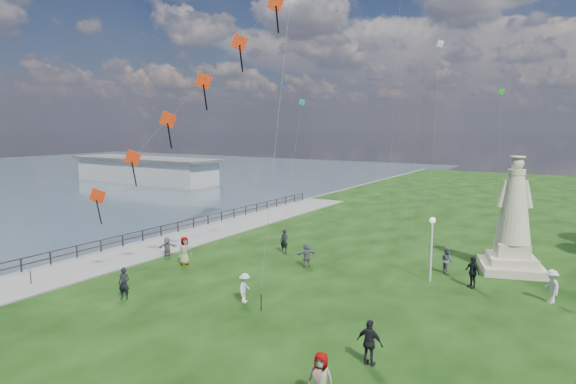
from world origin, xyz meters
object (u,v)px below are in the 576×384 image
Objects in this scene: person_7 at (447,260)px; person_10 at (185,251)px; person_5 at (167,247)px; person_6 at (284,241)px; lamppost at (432,235)px; person_3 at (370,343)px; person_4 at (321,380)px; person_8 at (552,286)px; person_9 at (472,272)px; person_2 at (245,288)px; person_11 at (307,255)px; pier_pavilion at (145,170)px; statue at (513,228)px; person_0 at (124,283)px.

person_10 reaches higher than person_7.
person_5 is 0.86× the size of person_6.
person_3 is (0.88, -11.75, -1.94)m from lamppost.
lamppost is 2.35× the size of person_7.
person_4 is 1.09× the size of person_6.
person_8 is (17.80, -1.22, 0.04)m from person_6.
person_5 is 0.80× the size of person_9.
lamppost is at bearing -11.39° from person_6.
person_3 is at bearing -57.95° from person_8.
person_7 is at bearing -49.69° from person_2.
person_9 is 1.13× the size of person_11.
person_10 is (-4.07, -6.35, 0.10)m from person_6.
person_2 is at bearing -37.00° from pier_pavilion.
person_8 reaches higher than person_2.
statue is 5.01× the size of person_5.
statue is 17.99m from person_2.
statue is at bearing 21.62° from person_0.
statue is at bearing -96.32° from person_3.
person_5 is at bearing 97.56° from person_0.
pier_pavilion is at bearing -30.96° from person_3.
person_7 is 0.93× the size of person_8.
statue is (62.42, -24.68, 1.01)m from pier_pavilion.
pier_pavilion is 15.92× the size of person_9.
person_7 is at bearing 146.16° from person_11.
person_7 is (7.93, 11.06, 0.05)m from person_2.
person_3 is 3.53m from person_4.
person_9 is at bearing -125.50° from statue.
person_5 is 0.78× the size of person_10.
pier_pavilion is 71.55m from person_8.
person_3 is at bearing -77.12° from person_5.
person_10 is (-16.23, 6.48, 0.03)m from person_3.
person_9 is at bearing -126.61° from person_8.
person_5 is 0.89× the size of person_7.
person_5 is (-18.25, 10.63, -0.20)m from person_4.
lamppost is at bearing 132.61° from person_11.
pier_pavilion is at bearing -146.61° from person_8.
person_8 is at bearing -9.83° from person_6.
person_4 is (-0.31, -3.51, 0.01)m from person_3.
person_8 is (5.95, 15.12, -0.04)m from person_4.
person_5 is (-4.24, 7.29, -0.13)m from person_0.
statue is at bearing -43.11° from person_10.
person_4 reaches higher than person_9.
person_4 is at bearing -59.96° from person_6.
statue reaches higher than person_3.
person_8 is 0.97× the size of person_9.
person_9 is (1.97, -2.04, 0.09)m from person_7.
person_6 is (-12.16, 12.83, -0.07)m from person_3.
lamppost is at bearing -123.24° from person_8.
person_0 is 0.93× the size of person_4.
person_3 is (-3.00, -16.69, -1.91)m from statue.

